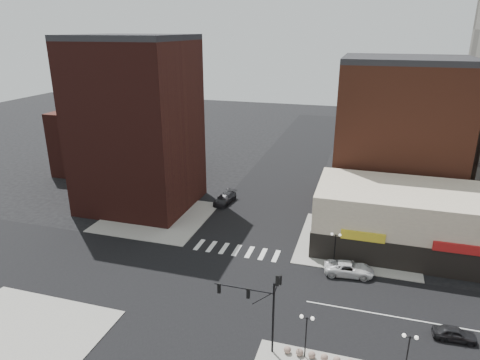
% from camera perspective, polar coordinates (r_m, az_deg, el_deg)
% --- Properties ---
extents(ground, '(240.00, 240.00, 0.00)m').
position_cam_1_polar(ground, '(48.32, -3.29, -13.88)').
color(ground, black).
rests_on(ground, ground).
extents(road_ew, '(200.00, 14.00, 0.02)m').
position_cam_1_polar(road_ew, '(48.32, -3.29, -13.87)').
color(road_ew, black).
rests_on(road_ew, ground).
extents(road_ns, '(14.00, 200.00, 0.02)m').
position_cam_1_polar(road_ns, '(48.31, -3.29, -13.87)').
color(road_ns, black).
rests_on(road_ns, ground).
extents(sidewalk_nw, '(15.00, 15.00, 0.12)m').
position_cam_1_polar(sidewalk_nw, '(65.25, -10.99, -4.81)').
color(sidewalk_nw, gray).
rests_on(sidewalk_nw, ground).
extents(sidewalk_ne, '(15.00, 15.00, 0.12)m').
position_cam_1_polar(sidewalk_ne, '(58.61, 15.37, -8.12)').
color(sidewalk_ne, gray).
rests_on(sidewalk_ne, ground).
extents(sidewalk_sw, '(15.00, 15.00, 0.12)m').
position_cam_1_polar(sidewalk_sw, '(45.49, -28.85, -18.99)').
color(sidewalk_sw, gray).
rests_on(sidewalk_sw, ground).
extents(building_nw, '(16.00, 15.00, 25.00)m').
position_cam_1_polar(building_nw, '(66.80, -13.56, 6.85)').
color(building_nw, '#3C1713').
rests_on(building_nw, ground).
extents(building_nw_low, '(20.00, 18.00, 12.00)m').
position_cam_1_polar(building_nw_low, '(87.77, -15.61, 5.29)').
color(building_nw_low, '#3C1713').
rests_on(building_nw_low, ground).
extents(building_ne_midrise, '(18.00, 15.00, 22.00)m').
position_cam_1_polar(building_ne_midrise, '(69.20, 20.40, 5.32)').
color(building_ne_midrise, brown).
rests_on(building_ne_midrise, ground).
extents(building_ne_row, '(24.20, 12.20, 8.00)m').
position_cam_1_polar(building_ne_row, '(58.07, 22.10, -5.63)').
color(building_ne_row, beige).
rests_on(building_ne_row, ground).
extents(traffic_signal, '(5.59, 3.09, 7.77)m').
position_cam_1_polar(traffic_signal, '(37.59, 3.14, -15.65)').
color(traffic_signal, black).
rests_on(traffic_signal, ground).
extents(street_lamp_se_a, '(1.22, 0.32, 4.16)m').
position_cam_1_polar(street_lamp_se_a, '(37.94, 8.86, -18.65)').
color(street_lamp_se_a, black).
rests_on(street_lamp_se_a, sidewalk_se).
extents(street_lamp_se_b, '(1.22, 0.32, 4.16)m').
position_cam_1_polar(street_lamp_se_b, '(38.12, 21.59, -19.80)').
color(street_lamp_se_b, black).
rests_on(street_lamp_se_b, sidewalk_se).
extents(street_lamp_ne, '(1.22, 0.32, 4.16)m').
position_cam_1_polar(street_lamp_ne, '(51.40, 12.60, -7.92)').
color(street_lamp_ne, black).
rests_on(street_lamp_ne, sidewalk_ne).
extents(white_suv, '(5.80, 3.16, 1.54)m').
position_cam_1_polar(white_suv, '(51.25, 14.33, -11.39)').
color(white_suv, silver).
rests_on(white_suv, ground).
extents(dark_sedan_east, '(3.81, 1.66, 1.28)m').
position_cam_1_polar(dark_sedan_east, '(45.33, 26.69, -17.82)').
color(dark_sedan_east, black).
rests_on(dark_sedan_east, ground).
extents(dark_sedan_north, '(2.88, 5.66, 1.57)m').
position_cam_1_polar(dark_sedan_north, '(68.75, -2.02, -2.49)').
color(dark_sedan_north, black).
rests_on(dark_sedan_north, ground).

